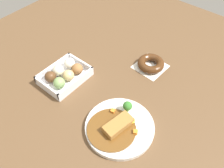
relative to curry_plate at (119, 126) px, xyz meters
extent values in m
plane|color=brown|center=(-0.14, -0.15, -0.01)|extent=(1.60, 1.60, 0.00)
cylinder|color=white|center=(0.00, 0.00, -0.01)|extent=(0.25, 0.25, 0.02)
cylinder|color=brown|center=(0.03, -0.01, 0.01)|extent=(0.17, 0.17, 0.01)
cube|color=#A87538|center=(0.01, 0.00, 0.02)|extent=(0.11, 0.07, 0.02)
cylinder|color=white|center=(-0.04, 0.02, 0.01)|extent=(0.06, 0.06, 0.00)
ellipsoid|color=yellow|center=(-0.04, 0.02, 0.02)|extent=(0.03, 0.03, 0.02)
cylinder|color=#8CB766|center=(-0.07, -0.02, 0.01)|extent=(0.01, 0.01, 0.02)
sphere|color=#387A2D|center=(-0.07, -0.02, 0.03)|extent=(0.03, 0.03, 0.03)
cube|color=orange|center=(-0.03, -0.05, 0.01)|extent=(0.02, 0.02, 0.01)
cube|color=orange|center=(-0.01, 0.06, 0.01)|extent=(0.02, 0.02, 0.02)
cube|color=white|center=(-0.04, -0.33, -0.01)|extent=(0.20, 0.15, 0.01)
cube|color=white|center=(-0.14, -0.33, 0.01)|extent=(0.01, 0.15, 0.03)
cube|color=white|center=(0.05, -0.33, 0.01)|extent=(0.01, 0.15, 0.03)
cube|color=white|center=(-0.04, -0.40, 0.01)|extent=(0.20, 0.01, 0.03)
cube|color=white|center=(-0.04, -0.26, 0.01)|extent=(0.20, 0.01, 0.03)
sphere|color=silver|center=(-0.10, -0.35, 0.02)|extent=(0.05, 0.05, 0.05)
sphere|color=#EFE5C6|center=(-0.04, -0.36, 0.02)|extent=(0.05, 0.05, 0.05)
sphere|color=brown|center=(0.01, -0.35, 0.02)|extent=(0.05, 0.05, 0.05)
sphere|color=#9E6B3D|center=(-0.10, -0.30, 0.02)|extent=(0.05, 0.05, 0.05)
sphere|color=#DBB77A|center=(-0.05, -0.30, 0.02)|extent=(0.05, 0.05, 0.05)
sphere|color=#84A860|center=(0.01, -0.30, 0.02)|extent=(0.05, 0.05, 0.05)
cube|color=white|center=(-0.34, -0.09, -0.01)|extent=(0.13, 0.13, 0.00)
torus|color=#4C2B14|center=(-0.34, -0.09, 0.01)|extent=(0.12, 0.12, 0.03)
camera|label=1|loc=(0.35, 0.25, 0.71)|focal=36.99mm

